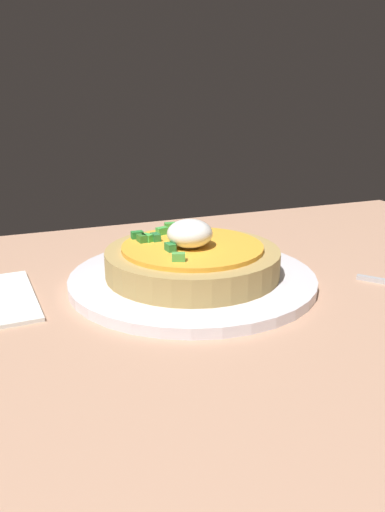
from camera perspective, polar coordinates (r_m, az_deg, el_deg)
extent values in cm
cube|color=tan|center=(46.26, 1.72, -7.85)|extent=(104.88, 70.89, 2.10)
cylinder|color=white|center=(52.72, 0.00, -2.62)|extent=(26.35, 26.35, 1.07)
cylinder|color=tan|center=(52.07, 0.00, -0.64)|extent=(18.51, 18.51, 2.78)
cylinder|color=#F9A832|center=(51.57, 0.00, 1.07)|extent=(14.98, 14.98, 0.47)
ellipsoid|color=white|center=(50.39, -0.32, 2.66)|extent=(4.72, 4.72, 2.91)
cube|color=green|center=(52.94, -1.87, 2.22)|extent=(1.49, 1.22, 0.80)
cube|color=green|center=(55.62, -3.18, 2.99)|extent=(1.45, 1.11, 0.80)
cube|color=green|center=(57.56, -2.61, 3.52)|extent=(1.37, 0.95, 0.80)
cube|color=#2B7D3C|center=(53.04, -4.35, 2.21)|extent=(0.89, 1.34, 0.80)
cube|color=#2B7E3C|center=(49.39, -2.62, 1.04)|extent=(0.91, 1.34, 0.80)
cube|color=#52A948|center=(46.30, -1.64, -0.11)|extent=(1.48, 1.21, 0.80)
cube|color=#357C2C|center=(52.73, -5.94, 2.07)|extent=(0.90, 1.34, 0.80)
cube|color=green|center=(52.89, -5.31, 2.14)|extent=(1.30, 1.51, 0.80)
cube|color=#298837|center=(54.11, -6.48, 2.47)|extent=(1.28, 0.80, 0.80)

